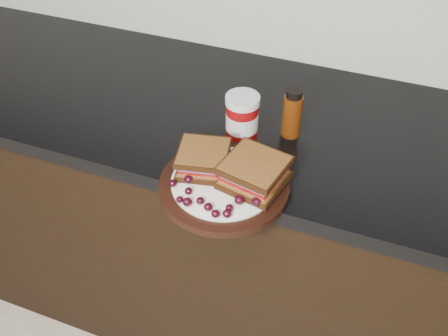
# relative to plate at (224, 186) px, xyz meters

# --- Properties ---
(base_cabinets) EXTENTS (3.96, 0.58, 0.86)m
(base_cabinets) POSITION_rel_plate_xyz_m (-0.19, 0.27, -0.48)
(base_cabinets) COLOR black
(base_cabinets) RESTS_ON ground_plane
(countertop) EXTENTS (3.98, 0.60, 0.04)m
(countertop) POSITION_rel_plate_xyz_m (-0.19, 0.27, -0.03)
(countertop) COLOR black
(countertop) RESTS_ON base_cabinets
(plate) EXTENTS (0.28, 0.28, 0.02)m
(plate) POSITION_rel_plate_xyz_m (0.00, 0.00, 0.00)
(plate) COLOR black
(plate) RESTS_ON countertop
(sandwich_left) EXTENTS (0.13, 0.13, 0.05)m
(sandwich_left) POSITION_rel_plate_xyz_m (-0.06, 0.02, 0.04)
(sandwich_left) COLOR brown
(sandwich_left) RESTS_ON plate
(sandwich_right) EXTENTS (0.14, 0.14, 0.06)m
(sandwich_right) POSITION_rel_plate_xyz_m (0.06, 0.02, 0.04)
(sandwich_right) COLOR brown
(sandwich_right) RESTS_ON plate
(grape_0) EXTENTS (0.02, 0.02, 0.02)m
(grape_0) POSITION_rel_plate_xyz_m (-0.09, -0.05, 0.02)
(grape_0) COLOR black
(grape_0) RESTS_ON plate
(grape_1) EXTENTS (0.02, 0.02, 0.02)m
(grape_1) POSITION_rel_plate_xyz_m (-0.05, -0.06, 0.02)
(grape_1) COLOR black
(grape_1) RESTS_ON plate
(grape_2) EXTENTS (0.01, 0.01, 0.01)m
(grape_2) POSITION_rel_plate_xyz_m (-0.06, -0.09, 0.02)
(grape_2) COLOR black
(grape_2) RESTS_ON plate
(grape_3) EXTENTS (0.02, 0.02, 0.02)m
(grape_3) POSITION_rel_plate_xyz_m (-0.04, -0.09, 0.02)
(grape_3) COLOR black
(grape_3) RESTS_ON plate
(grape_4) EXTENTS (0.02, 0.02, 0.02)m
(grape_4) POSITION_rel_plate_xyz_m (-0.02, -0.08, 0.02)
(grape_4) COLOR black
(grape_4) RESTS_ON plate
(grape_5) EXTENTS (0.02, 0.02, 0.02)m
(grape_5) POSITION_rel_plate_xyz_m (0.00, -0.09, 0.02)
(grape_5) COLOR black
(grape_5) RESTS_ON plate
(grape_6) EXTENTS (0.02, 0.02, 0.02)m
(grape_6) POSITION_rel_plate_xyz_m (0.02, -0.10, 0.02)
(grape_6) COLOR black
(grape_6) RESTS_ON plate
(grape_7) EXTENTS (0.02, 0.02, 0.02)m
(grape_7) POSITION_rel_plate_xyz_m (0.04, -0.09, 0.02)
(grape_7) COLOR black
(grape_7) RESTS_ON plate
(grape_8) EXTENTS (0.02, 0.02, 0.01)m
(grape_8) POSITION_rel_plate_xyz_m (0.04, -0.08, 0.02)
(grape_8) COLOR black
(grape_8) RESTS_ON plate
(grape_9) EXTENTS (0.02, 0.02, 0.02)m
(grape_9) POSITION_rel_plate_xyz_m (0.05, -0.05, 0.02)
(grape_9) COLOR black
(grape_9) RESTS_ON plate
(grape_10) EXTENTS (0.02, 0.02, 0.02)m
(grape_10) POSITION_rel_plate_xyz_m (0.09, -0.04, 0.03)
(grape_10) COLOR black
(grape_10) RESTS_ON plate
(grape_11) EXTENTS (0.02, 0.02, 0.01)m
(grape_11) POSITION_rel_plate_xyz_m (0.08, -0.03, 0.02)
(grape_11) COLOR black
(grape_11) RESTS_ON plate
(grape_12) EXTENTS (0.02, 0.02, 0.01)m
(grape_12) POSITION_rel_plate_xyz_m (0.08, -0.01, 0.02)
(grape_12) COLOR black
(grape_12) RESTS_ON plate
(grape_13) EXTENTS (0.02, 0.02, 0.02)m
(grape_13) POSITION_rel_plate_xyz_m (0.09, 0.02, 0.02)
(grape_13) COLOR black
(grape_13) RESTS_ON plate
(grape_14) EXTENTS (0.01, 0.01, 0.01)m
(grape_14) POSITION_rel_plate_xyz_m (0.07, 0.04, 0.02)
(grape_14) COLOR black
(grape_14) RESTS_ON plate
(grape_15) EXTENTS (0.02, 0.02, 0.02)m
(grape_15) POSITION_rel_plate_xyz_m (0.03, 0.03, 0.02)
(grape_15) COLOR black
(grape_15) RESTS_ON plate
(grape_16) EXTENTS (0.02, 0.02, 0.02)m
(grape_16) POSITION_rel_plate_xyz_m (-0.05, 0.04, 0.02)
(grape_16) COLOR black
(grape_16) RESTS_ON plate
(grape_17) EXTENTS (0.02, 0.02, 0.02)m
(grape_17) POSITION_rel_plate_xyz_m (-0.06, 0.03, 0.02)
(grape_17) COLOR black
(grape_17) RESTS_ON plate
(grape_18) EXTENTS (0.02, 0.02, 0.02)m
(grape_18) POSITION_rel_plate_xyz_m (-0.08, 0.02, 0.02)
(grape_18) COLOR black
(grape_18) RESTS_ON plate
(grape_19) EXTENTS (0.02, 0.02, 0.02)m
(grape_19) POSITION_rel_plate_xyz_m (-0.08, -0.00, 0.02)
(grape_19) COLOR black
(grape_19) RESTS_ON plate
(grape_20) EXTENTS (0.02, 0.02, 0.02)m
(grape_20) POSITION_rel_plate_xyz_m (-0.07, -0.03, 0.02)
(grape_20) COLOR black
(grape_20) RESTS_ON plate
(grape_21) EXTENTS (0.02, 0.02, 0.02)m
(grape_21) POSITION_rel_plate_xyz_m (-0.04, 0.02, 0.02)
(grape_21) COLOR black
(grape_21) RESTS_ON plate
(grape_22) EXTENTS (0.02, 0.02, 0.01)m
(grape_22) POSITION_rel_plate_xyz_m (-0.05, 0.02, 0.02)
(grape_22) COLOR black
(grape_22) RESTS_ON plate
(grape_23) EXTENTS (0.02, 0.02, 0.02)m
(grape_23) POSITION_rel_plate_xyz_m (-0.09, 0.01, 0.02)
(grape_23) COLOR black
(grape_23) RESTS_ON plate
(condiment_jar) EXTENTS (0.08, 0.08, 0.12)m
(condiment_jar) POSITION_rel_plate_xyz_m (-0.02, 0.18, 0.05)
(condiment_jar) COLOR maroon
(condiment_jar) RESTS_ON countertop
(oil_bottle) EXTENTS (0.06, 0.06, 0.13)m
(oil_bottle) POSITION_rel_plate_xyz_m (0.08, 0.23, 0.05)
(oil_bottle) COLOR #502208
(oil_bottle) RESTS_ON countertop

